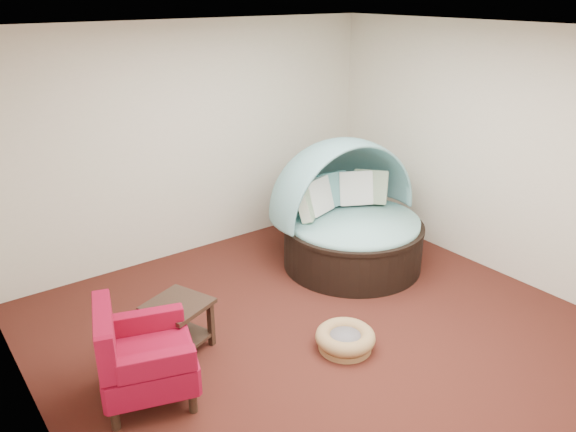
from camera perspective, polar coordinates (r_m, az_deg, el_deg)
floor at (r=5.56m, az=3.71°, el=-11.95°), size 5.00×5.00×0.00m
wall_back at (r=6.91m, az=-9.56°, el=7.50°), size 5.00×0.00×5.00m
wall_left at (r=3.91m, az=-25.18°, el=-6.11°), size 0.00×5.00×5.00m
wall_right at (r=6.75m, az=20.59°, el=6.02°), size 0.00×5.00×5.00m
ceiling at (r=4.62m, az=4.60°, el=18.19°), size 5.00×5.00×0.00m
canopy_daybed at (r=6.66m, az=6.19°, el=0.81°), size 1.88×1.80×1.52m
pet_basket at (r=5.34m, az=5.83°, el=-12.32°), size 0.57×0.57×0.19m
red_armchair at (r=4.74m, az=-14.79°, el=-13.65°), size 0.93×0.93×0.86m
side_table at (r=5.29m, az=-11.03°, el=-10.27°), size 0.66×0.66×0.49m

